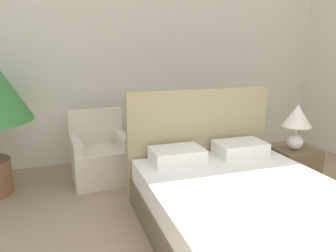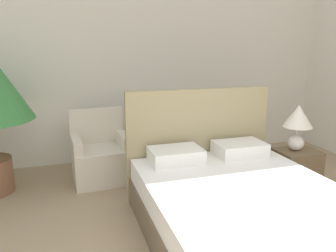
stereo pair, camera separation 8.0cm
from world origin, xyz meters
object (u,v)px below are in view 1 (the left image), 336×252
object	(u,v)px
armchair_near_window_right	(178,151)
nightstand	(295,169)
armchair_near_window_left	(101,160)
bed	(241,205)
table_lamp	(297,120)

from	to	relation	value
armchair_near_window_right	nightstand	world-z (taller)	armchair_near_window_right
armchair_near_window_left	armchair_near_window_right	world-z (taller)	same
bed	armchair_near_window_right	size ratio (longest dim) A/B	2.30
nightstand	table_lamp	world-z (taller)	table_lamp
nightstand	bed	bearing A→B (deg)	-149.09
armchair_near_window_left	table_lamp	xyz separation A→B (m)	(2.10, -0.92, 0.54)
bed	nightstand	size ratio (longest dim) A/B	4.23
armchair_near_window_left	armchair_near_window_right	size ratio (longest dim) A/B	1.00
bed	armchair_near_window_right	distance (m)	1.62
bed	armchair_near_window_left	bearing A→B (deg)	121.87
table_lamp	nightstand	bearing A→B (deg)	-38.92
bed	nightstand	bearing A→B (deg)	30.91
bed	armchair_near_window_right	bearing A→B (deg)	89.54
bed	table_lamp	size ratio (longest dim) A/B	3.79
nightstand	armchair_near_window_right	bearing A→B (deg)	139.67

